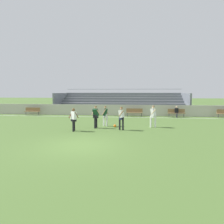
{
  "coord_description": "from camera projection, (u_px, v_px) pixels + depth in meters",
  "views": [
    {
      "loc": [
        2.91,
        -10.13,
        2.76
      ],
      "look_at": [
        0.76,
        7.46,
        1.02
      ],
      "focal_mm": 33.1,
      "sensor_mm": 36.0,
      "label": 1
    }
  ],
  "objects": [
    {
      "name": "sideline_wall",
      "position": [
        112.0,
        110.0,
        24.06
      ],
      "size": [
        48.0,
        0.16,
        1.26
      ],
      "primitive_type": "cube",
      "color": "#BCB7AD",
      "rests_on": "ground"
    },
    {
      "name": "spectator_seated",
      "position": [
        177.0,
        111.0,
        22.21
      ],
      "size": [
        0.36,
        0.42,
        1.21
      ],
      "color": "#2D2D38",
      "rests_on": "ground"
    },
    {
      "name": "bench_centre_sideline",
      "position": [
        134.0,
        112.0,
        22.89
      ],
      "size": [
        1.8,
        0.4,
        0.9
      ],
      "color": "olive",
      "rests_on": "ground"
    },
    {
      "name": "soccer_ball",
      "position": [
        115.0,
        126.0,
        16.08
      ],
      "size": [
        0.22,
        0.22,
        0.22
      ],
      "primitive_type": "sphere",
      "color": "orange",
      "rests_on": "ground"
    },
    {
      "name": "bench_far_left",
      "position": [
        176.0,
        112.0,
        22.34
      ],
      "size": [
        1.8,
        0.4,
        0.9
      ],
      "color": "olive",
      "rests_on": "ground"
    },
    {
      "name": "ground_plane",
      "position": [
        80.0,
        146.0,
        10.63
      ],
      "size": [
        160.0,
        160.0,
        0.0
      ],
      "primitive_type": "plane",
      "color": "#4C6B30"
    },
    {
      "name": "player_white_overlapping",
      "position": [
        74.0,
        118.0,
        14.43
      ],
      "size": [
        0.68,
        0.47,
        1.62
      ],
      "color": "black",
      "rests_on": "ground"
    },
    {
      "name": "player_white_wide_left",
      "position": [
        121.0,
        116.0,
        14.82
      ],
      "size": [
        0.46,
        0.61,
        1.69
      ],
      "color": "black",
      "rests_on": "ground"
    },
    {
      "name": "player_dark_pressing_high",
      "position": [
        105.0,
        114.0,
        16.53
      ],
      "size": [
        0.5,
        0.46,
        1.63
      ],
      "color": "white",
      "rests_on": "ground"
    },
    {
      "name": "bleacher_stand",
      "position": [
        121.0,
        102.0,
        27.23
      ],
      "size": [
        16.59,
        5.64,
        3.16
      ],
      "color": "#B2B2B7",
      "rests_on": "ground"
    },
    {
      "name": "bench_far_right",
      "position": [
        32.0,
        111.0,
        24.33
      ],
      "size": [
        1.8,
        0.4,
        0.9
      ],
      "color": "olive",
      "rests_on": "ground"
    },
    {
      "name": "player_white_trailing_run",
      "position": [
        153.0,
        114.0,
        16.01
      ],
      "size": [
        0.51,
        0.71,
        1.7
      ],
      "color": "white",
      "rests_on": "ground"
    },
    {
      "name": "player_dark_dropping_back",
      "position": [
        96.0,
        115.0,
        15.62
      ],
      "size": [
        0.61,
        0.48,
        1.7
      ],
      "color": "black",
      "rests_on": "ground"
    },
    {
      "name": "field_line_sideline",
      "position": [
        110.0,
        117.0,
        22.58
      ],
      "size": [
        44.0,
        0.12,
        0.01
      ],
      "primitive_type": "cube",
      "color": "white",
      "rests_on": "ground"
    }
  ]
}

